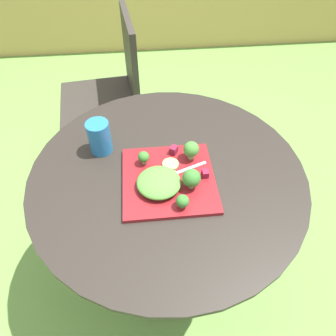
{
  "coord_description": "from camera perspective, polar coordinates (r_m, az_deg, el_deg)",
  "views": [
    {
      "loc": [
        -0.07,
        -0.69,
        1.51
      ],
      "look_at": [
        -0.0,
        -0.02,
        0.77
      ],
      "focal_mm": 33.34,
      "sensor_mm": 36.0,
      "label": 1
    }
  ],
  "objects": [
    {
      "name": "patio_table",
      "position": [
        1.25,
        -0.08,
        -8.41
      ],
      "size": [
        0.93,
        0.93,
        0.73
      ],
      "color": "#28231E",
      "rests_on": "ground_plane"
    },
    {
      "name": "cucumber_slice_0",
      "position": [
        1.04,
        0.47,
        0.7
      ],
      "size": [
        0.05,
        0.05,
        0.01
      ],
      "primitive_type": "cylinder",
      "color": "#8EB766",
      "rests_on": "salad_plate"
    },
    {
      "name": "fork",
      "position": [
        1.02,
        2.44,
        -0.63
      ],
      "size": [
        0.15,
        0.07,
        0.0
      ],
      "color": "silver",
      "rests_on": "salad_plate"
    },
    {
      "name": "drinking_glass",
      "position": [
        1.1,
        -12.36,
        5.28
      ],
      "size": [
        0.08,
        0.08,
        0.12
      ],
      "color": "#236BA8",
      "rests_on": "patio_table"
    },
    {
      "name": "patio_chair",
      "position": [
        1.83,
        -9.92,
        14.59
      ],
      "size": [
        0.49,
        0.49,
        0.9
      ],
      "color": "#332D28",
      "rests_on": "ground_plane"
    },
    {
      "name": "broccoli_floret_3",
      "position": [
        0.92,
        2.65,
        -6.08
      ],
      "size": [
        0.04,
        0.04,
        0.05
      ],
      "color": "#99B770",
      "rests_on": "salad_plate"
    },
    {
      "name": "broccoli_floret_0",
      "position": [
        1.04,
        4.26,
        3.4
      ],
      "size": [
        0.05,
        0.05,
        0.07
      ],
      "color": "#99B770",
      "rests_on": "salad_plate"
    },
    {
      "name": "ground_plane",
      "position": [
        1.66,
        -0.06,
        -17.57
      ],
      "size": [
        12.0,
        12.0,
        0.0
      ],
      "primitive_type": "plane",
      "color": "#669342"
    },
    {
      "name": "broccoli_floret_2",
      "position": [
        0.96,
        4.31,
        -1.88
      ],
      "size": [
        0.06,
        0.06,
        0.07
      ],
      "color": "#99B770",
      "rests_on": "salad_plate"
    },
    {
      "name": "beet_chunk_1",
      "position": [
        1.01,
        6.81,
        -1.03
      ],
      "size": [
        0.02,
        0.03,
        0.02
      ],
      "primitive_type": "cube",
      "rotation": [
        0.0,
        0.0,
        1.64
      ],
      "color": "maroon",
      "rests_on": "salad_plate"
    },
    {
      "name": "broccoli_floret_1",
      "position": [
        1.03,
        -4.49,
        2.01
      ],
      "size": [
        0.04,
        0.04,
        0.05
      ],
      "color": "#99B770",
      "rests_on": "salad_plate"
    },
    {
      "name": "salad_plate",
      "position": [
        1.01,
        0.1,
        -2.13
      ],
      "size": [
        0.3,
        0.3,
        0.01
      ],
      "primitive_type": "cube",
      "color": "maroon",
      "rests_on": "patio_table"
    },
    {
      "name": "beet_chunk_0",
      "position": [
        1.08,
        1.06,
        3.35
      ],
      "size": [
        0.03,
        0.03,
        0.03
      ],
      "primitive_type": "cube",
      "rotation": [
        0.0,
        0.0,
        1.03
      ],
      "color": "maroon",
      "rests_on": "salad_plate"
    },
    {
      "name": "lettuce_mound",
      "position": [
        0.97,
        -1.69,
        -2.64
      ],
      "size": [
        0.14,
        0.14,
        0.04
      ],
      "primitive_type": "ellipsoid",
      "color": "#519338",
      "rests_on": "salad_plate"
    }
  ]
}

